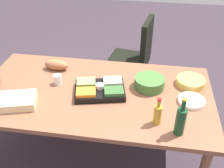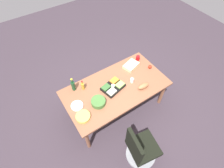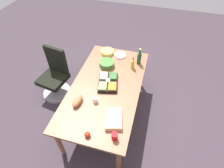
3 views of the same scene
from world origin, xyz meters
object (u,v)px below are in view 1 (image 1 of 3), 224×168
wine_bottle (181,120)px  sheet_cake (16,101)px  bread_loaf (56,65)px  veggie_tray (100,89)px  paper_cup (58,79)px  paper_plate_stack (191,101)px  chip_bowl (190,82)px  conference_table (95,98)px  salad_bowl (149,83)px  office_chair (132,65)px  dressing_bottle (158,114)px

wine_bottle → sheet_cake: (-1.28, 0.12, -0.08)m
bread_loaf → sheet_cake: (-0.15, -0.58, -0.02)m
veggie_tray → paper_cup: bearing=168.9°
paper_plate_stack → paper_cup: (-1.16, 0.09, 0.03)m
chip_bowl → wine_bottle: bearing=-102.0°
conference_table → wine_bottle: 0.83m
conference_table → paper_cup: bearing=169.7°
veggie_tray → paper_plate_stack: (0.77, -0.01, -0.02)m
conference_table → salad_bowl: salad_bowl is taller
bread_loaf → chip_bowl: 1.27m
conference_table → veggie_tray: 0.12m
office_chair → bread_loaf: office_chair is taller
paper_plate_stack → salad_bowl: size_ratio=0.84×
dressing_bottle → salad_bowl: size_ratio=0.86×
paper_plate_stack → chip_bowl: (0.01, 0.26, 0.02)m
office_chair → bread_loaf: size_ratio=4.16×
bread_loaf → dressing_bottle: bearing=-32.2°
bread_loaf → chip_bowl: size_ratio=0.96×
wine_bottle → salad_bowl: wine_bottle is taller
dressing_bottle → paper_cup: size_ratio=2.50×
dressing_bottle → paper_plate_stack: bearing=46.2°
conference_table → office_chair: (0.24, 1.13, -0.30)m
bread_loaf → sheet_cake: size_ratio=0.75×
veggie_tray → conference_table: bearing=163.8°
veggie_tray → dressing_bottle: (0.49, -0.30, 0.05)m
conference_table → sheet_cake: 0.66m
dressing_bottle → sheet_cake: size_ratio=0.70×
veggie_tray → dressing_bottle: 0.58m
veggie_tray → wine_bottle: size_ratio=1.55×
paper_cup → bread_loaf: bearing=111.7°
conference_table → bread_loaf: bearing=145.7°
sheet_cake → wine_bottle: bearing=-5.4°
paper_plate_stack → sheet_cake: sheet_cake is taller
chip_bowl → salad_bowl: (-0.36, -0.10, 0.02)m
paper_cup → sheet_cake: bearing=-125.1°
paper_plate_stack → paper_cup: 1.17m
paper_plate_stack → paper_cup: bearing=175.5°
bread_loaf → salad_bowl: size_ratio=0.92×
conference_table → salad_bowl: size_ratio=7.75×
sheet_cake → salad_bowl: size_ratio=1.22×
paper_plate_stack → chip_bowl: bearing=87.4°
dressing_bottle → bread_loaf: (-0.98, 0.62, -0.04)m
wine_bottle → sheet_cake: 1.29m
sheet_cake → chip_bowl: bearing=19.8°
office_chair → salad_bowl: bearing=-77.4°
dressing_bottle → sheet_cake: (-1.13, 0.04, -0.05)m
dressing_bottle → bread_loaf: size_ratio=0.94×
office_chair → wine_bottle: wine_bottle is taller
wine_bottle → chip_bowl: bearing=78.0°
office_chair → wine_bottle: bearing=-73.5°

